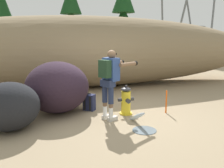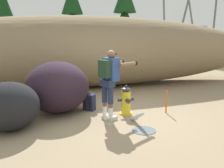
{
  "view_description": "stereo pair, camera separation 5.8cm",
  "coord_description": "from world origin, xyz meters",
  "px_view_note": "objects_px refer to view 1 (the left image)",
  "views": [
    {
      "loc": [
        -1.79,
        -5.7,
        1.95
      ],
      "look_at": [
        -0.03,
        0.35,
        0.75
      ],
      "focal_mm": 39.49,
      "sensor_mm": 36.0,
      "label": 1
    },
    {
      "loc": [
        -1.73,
        -5.72,
        1.95
      ],
      "look_at": [
        -0.03,
        0.35,
        0.75
      ],
      "focal_mm": 39.49,
      "sensor_mm": 36.0,
      "label": 2
    }
  ],
  "objects_px": {
    "utility_worker": "(111,76)",
    "boulder_large": "(57,87)",
    "boulder_mid": "(9,106)",
    "survey_stake": "(166,102)",
    "spare_backpack": "(89,102)",
    "fire_hydrant": "(126,101)"
  },
  "relations": [
    {
      "from": "survey_stake",
      "to": "spare_backpack",
      "type": "bearing_deg",
      "value": 156.91
    },
    {
      "from": "fire_hydrant",
      "to": "boulder_mid",
      "type": "relative_size",
      "value": 0.59
    },
    {
      "from": "spare_backpack",
      "to": "survey_stake",
      "type": "xyz_separation_m",
      "value": [
        1.88,
        -0.8,
        0.08
      ]
    },
    {
      "from": "boulder_mid",
      "to": "survey_stake",
      "type": "bearing_deg",
      "value": 2.2
    },
    {
      "from": "utility_worker",
      "to": "boulder_large",
      "type": "xyz_separation_m",
      "value": [
        -1.18,
        0.97,
        -0.39
      ]
    },
    {
      "from": "spare_backpack",
      "to": "boulder_large",
      "type": "bearing_deg",
      "value": 122.92
    },
    {
      "from": "boulder_large",
      "to": "fire_hydrant",
      "type": "bearing_deg",
      "value": -22.79
    },
    {
      "from": "boulder_mid",
      "to": "fire_hydrant",
      "type": "bearing_deg",
      "value": 6.93
    },
    {
      "from": "boulder_large",
      "to": "boulder_mid",
      "type": "xyz_separation_m",
      "value": [
        -1.07,
        -1.03,
        -0.15
      ]
    },
    {
      "from": "fire_hydrant",
      "to": "boulder_large",
      "type": "distance_m",
      "value": 1.83
    },
    {
      "from": "survey_stake",
      "to": "boulder_mid",
      "type": "bearing_deg",
      "value": -177.8
    },
    {
      "from": "boulder_mid",
      "to": "survey_stake",
      "type": "relative_size",
      "value": 2.12
    },
    {
      "from": "utility_worker",
      "to": "boulder_large",
      "type": "distance_m",
      "value": 1.58
    },
    {
      "from": "boulder_large",
      "to": "survey_stake",
      "type": "distance_m",
      "value": 2.87
    },
    {
      "from": "fire_hydrant",
      "to": "boulder_large",
      "type": "height_order",
      "value": "boulder_large"
    },
    {
      "from": "survey_stake",
      "to": "utility_worker",
      "type": "bearing_deg",
      "value": -176.65
    },
    {
      "from": "spare_backpack",
      "to": "boulder_mid",
      "type": "height_order",
      "value": "boulder_mid"
    },
    {
      "from": "utility_worker",
      "to": "spare_backpack",
      "type": "xyz_separation_m",
      "value": [
        -0.34,
        0.89,
        -0.84
      ]
    },
    {
      "from": "utility_worker",
      "to": "spare_backpack",
      "type": "relative_size",
      "value": 3.54
    },
    {
      "from": "fire_hydrant",
      "to": "utility_worker",
      "type": "xyz_separation_m",
      "value": [
        -0.49,
        -0.28,
        0.71
      ]
    },
    {
      "from": "boulder_large",
      "to": "boulder_mid",
      "type": "relative_size",
      "value": 1.36
    },
    {
      "from": "utility_worker",
      "to": "boulder_mid",
      "type": "xyz_separation_m",
      "value": [
        -2.24,
        -0.06,
        -0.54
      ]
    }
  ]
}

